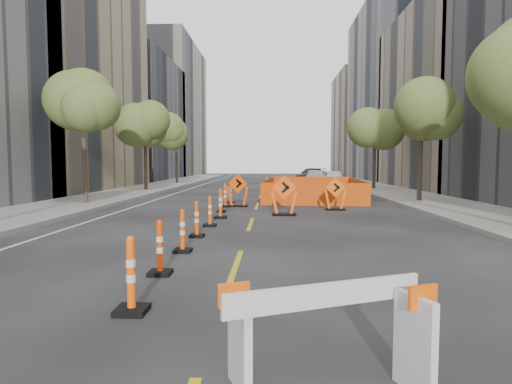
{
  "coord_description": "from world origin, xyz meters",
  "views": [
    {
      "loc": [
        0.74,
        -10.51,
        2.12
      ],
      "look_at": [
        0.18,
        4.0,
        1.1
      ],
      "focal_mm": 30.0,
      "sensor_mm": 36.0,
      "label": 1
    }
  ],
  "objects_px": {
    "parked_car_near": "(334,179)",
    "channelizer_4": "(210,211)",
    "channelizer_3": "(197,219)",
    "chevron_sign_center": "(284,195)",
    "chevron_sign_right": "(335,194)",
    "channelizer_0": "(131,275)",
    "parked_car_far": "(311,175)",
    "channelizer_1": "(160,247)",
    "channelizer_2": "(182,231)",
    "barricade_board": "(326,337)",
    "parked_car_mid": "(316,177)",
    "channelizer_6": "(221,201)",
    "chevron_sign_left": "(238,190)",
    "channelizer_5": "(220,204)",
    "channelizer_8": "(231,194)",
    "channelizer_7": "(225,195)"
  },
  "relations": [
    {
      "from": "channelizer_5",
      "to": "chevron_sign_left",
      "type": "relative_size",
      "value": 0.71
    },
    {
      "from": "channelizer_4",
      "to": "chevron_sign_right",
      "type": "relative_size",
      "value": 0.71
    },
    {
      "from": "channelizer_5",
      "to": "barricade_board",
      "type": "height_order",
      "value": "channelizer_5"
    },
    {
      "from": "channelizer_2",
      "to": "chevron_sign_right",
      "type": "relative_size",
      "value": 0.71
    },
    {
      "from": "chevron_sign_left",
      "to": "parked_car_near",
      "type": "bearing_deg",
      "value": 86.37
    },
    {
      "from": "channelizer_7",
      "to": "channelizer_3",
      "type": "bearing_deg",
      "value": -89.35
    },
    {
      "from": "chevron_sign_center",
      "to": "barricade_board",
      "type": "height_order",
      "value": "chevron_sign_center"
    },
    {
      "from": "channelizer_1",
      "to": "channelizer_5",
      "type": "height_order",
      "value": "channelizer_5"
    },
    {
      "from": "barricade_board",
      "to": "channelizer_6",
      "type": "bearing_deg",
      "value": 78.22
    },
    {
      "from": "parked_car_near",
      "to": "parked_car_mid",
      "type": "xyz_separation_m",
      "value": [
        -0.73,
        6.71,
        -0.1
      ]
    },
    {
      "from": "channelizer_4",
      "to": "parked_car_far",
      "type": "height_order",
      "value": "parked_car_far"
    },
    {
      "from": "channelizer_8",
      "to": "channelizer_5",
      "type": "bearing_deg",
      "value": -88.25
    },
    {
      "from": "channelizer_1",
      "to": "barricade_board",
      "type": "height_order",
      "value": "channelizer_1"
    },
    {
      "from": "channelizer_0",
      "to": "parked_car_near",
      "type": "xyz_separation_m",
      "value": [
        6.82,
        28.12,
        0.22
      ]
    },
    {
      "from": "barricade_board",
      "to": "parked_car_mid",
      "type": "relative_size",
      "value": 0.49
    },
    {
      "from": "channelizer_8",
      "to": "parked_car_far",
      "type": "distance_m",
      "value": 24.59
    },
    {
      "from": "channelizer_6",
      "to": "chevron_sign_left",
      "type": "xyz_separation_m",
      "value": [
        0.52,
        2.23,
        0.3
      ]
    },
    {
      "from": "channelizer_0",
      "to": "channelizer_1",
      "type": "relative_size",
      "value": 1.05
    },
    {
      "from": "channelizer_8",
      "to": "chevron_sign_right",
      "type": "relative_size",
      "value": 0.65
    },
    {
      "from": "channelizer_3",
      "to": "channelizer_5",
      "type": "bearing_deg",
      "value": 87.47
    },
    {
      "from": "channelizer_0",
      "to": "channelizer_3",
      "type": "relative_size",
      "value": 1.07
    },
    {
      "from": "parked_car_near",
      "to": "parked_car_mid",
      "type": "bearing_deg",
      "value": 95.23
    },
    {
      "from": "chevron_sign_right",
      "to": "barricade_board",
      "type": "height_order",
      "value": "chevron_sign_right"
    },
    {
      "from": "channelizer_1",
      "to": "parked_car_far",
      "type": "height_order",
      "value": "parked_car_far"
    },
    {
      "from": "channelizer_3",
      "to": "parked_car_near",
      "type": "xyz_separation_m",
      "value": [
        6.99,
        22.03,
        0.26
      ]
    },
    {
      "from": "channelizer_1",
      "to": "channelizer_7",
      "type": "distance_m",
      "value": 12.18
    },
    {
      "from": "channelizer_2",
      "to": "chevron_sign_center",
      "type": "distance_m",
      "value": 7.59
    },
    {
      "from": "channelizer_0",
      "to": "chevron_sign_right",
      "type": "bearing_deg",
      "value": 70.1
    },
    {
      "from": "channelizer_2",
      "to": "barricade_board",
      "type": "height_order",
      "value": "channelizer_2"
    },
    {
      "from": "channelizer_2",
      "to": "parked_car_far",
      "type": "xyz_separation_m",
      "value": [
        6.25,
        35.95,
        0.23
      ]
    },
    {
      "from": "channelizer_0",
      "to": "parked_car_mid",
      "type": "xyz_separation_m",
      "value": [
        6.09,
        34.83,
        0.12
      ]
    },
    {
      "from": "chevron_sign_center",
      "to": "chevron_sign_right",
      "type": "xyz_separation_m",
      "value": [
        2.31,
        1.93,
        -0.08
      ]
    },
    {
      "from": "channelizer_7",
      "to": "parked_car_far",
      "type": "xyz_separation_m",
      "value": [
        6.37,
        25.8,
        0.18
      ]
    },
    {
      "from": "channelizer_5",
      "to": "chevron_sign_left",
      "type": "distance_m",
      "value": 4.28
    },
    {
      "from": "channelizer_2",
      "to": "channelizer_5",
      "type": "xyz_separation_m",
      "value": [
        0.15,
        6.09,
        0.05
      ]
    },
    {
      "from": "barricade_board",
      "to": "parked_car_far",
      "type": "relative_size",
      "value": 0.39
    },
    {
      "from": "parked_car_near",
      "to": "channelizer_4",
      "type": "bearing_deg",
      "value": -110.05
    },
    {
      "from": "channelizer_5",
      "to": "chevron_sign_center",
      "type": "xyz_separation_m",
      "value": [
        2.42,
        1.04,
        0.24
      ]
    },
    {
      "from": "channelizer_3",
      "to": "chevron_sign_center",
      "type": "height_order",
      "value": "chevron_sign_center"
    },
    {
      "from": "channelizer_8",
      "to": "chevron_sign_center",
      "type": "height_order",
      "value": "chevron_sign_center"
    },
    {
      "from": "chevron_sign_left",
      "to": "channelizer_2",
      "type": "bearing_deg",
      "value": -70.87
    },
    {
      "from": "channelizer_6",
      "to": "parked_car_far",
      "type": "height_order",
      "value": "parked_car_far"
    },
    {
      "from": "channelizer_2",
      "to": "channelizer_4",
      "type": "bearing_deg",
      "value": 89.25
    },
    {
      "from": "chevron_sign_left",
      "to": "channelizer_6",
      "type": "bearing_deg",
      "value": -81.42
    },
    {
      "from": "channelizer_2",
      "to": "channelizer_6",
      "type": "relative_size",
      "value": 1.06
    },
    {
      "from": "channelizer_1",
      "to": "parked_car_far",
      "type": "relative_size",
      "value": 0.21
    },
    {
      "from": "channelizer_6",
      "to": "chevron_sign_left",
      "type": "distance_m",
      "value": 2.31
    },
    {
      "from": "channelizer_0",
      "to": "parked_car_far",
      "type": "distance_m",
      "value": 40.48
    },
    {
      "from": "channelizer_0",
      "to": "channelizer_5",
      "type": "height_order",
      "value": "channelizer_5"
    },
    {
      "from": "channelizer_3",
      "to": "parked_car_far",
      "type": "relative_size",
      "value": 0.2
    }
  ]
}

